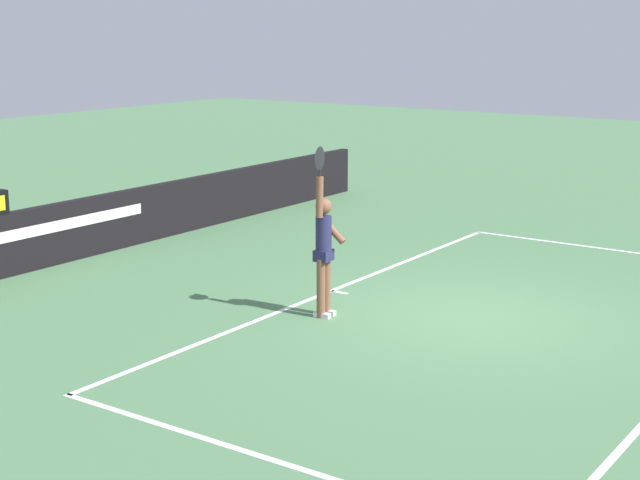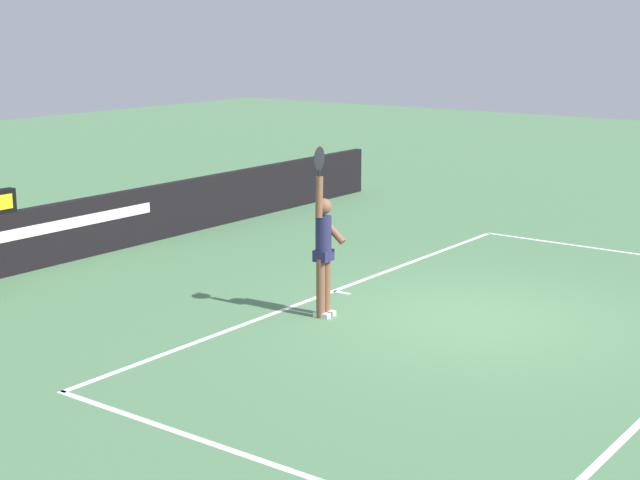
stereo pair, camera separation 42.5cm
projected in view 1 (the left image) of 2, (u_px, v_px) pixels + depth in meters
ground_plane at (469, 317)px, 13.79m from camera, size 60.00×60.00×0.00m
court_lines at (494, 321)px, 13.58m from camera, size 10.69×5.66×0.00m
back_wall at (110, 222)px, 17.73m from camera, size 15.74×0.18×1.06m
tennis_player at (324, 247)px, 13.59m from camera, size 0.46×0.46×2.47m
tennis_ball at (320, 153)px, 13.33m from camera, size 0.07×0.07×0.07m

